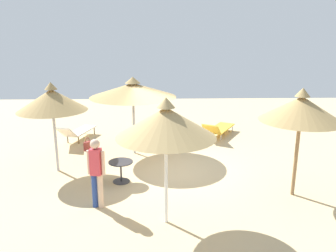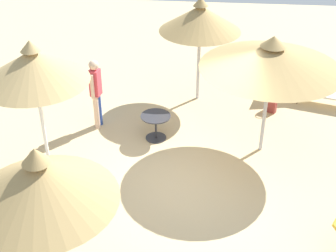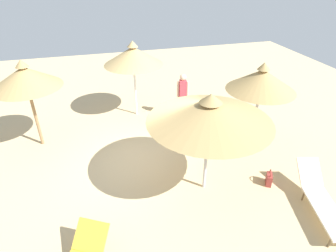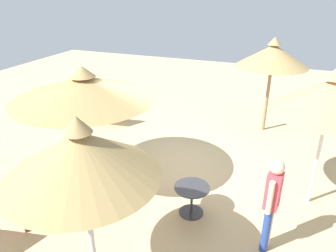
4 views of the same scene
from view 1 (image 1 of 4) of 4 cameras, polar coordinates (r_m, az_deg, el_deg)
ground at (r=10.78m, az=0.62°, el=-7.55°), size 24.00×24.00×0.10m
parasol_umbrella_edge at (r=7.07m, az=-0.34°, el=0.65°), size 2.14×2.14×2.88m
parasol_umbrella_near_left at (r=11.64m, az=-5.94°, el=6.08°), size 2.97×2.97×2.73m
parasol_umbrella_back at (r=9.02m, az=21.56°, el=2.72°), size 2.06×2.06×2.86m
parasol_umbrella_center at (r=10.58m, az=-19.00°, el=4.18°), size 2.06×2.06×2.78m
lounge_chair_near_right at (r=13.89m, az=-15.10°, el=-0.88°), size 1.14×2.30×0.82m
lounge_chair_far_left at (r=14.18m, az=8.52°, el=-0.40°), size 1.69×2.27×0.74m
person_standing_front at (r=8.33m, az=-12.00°, el=-7.13°), size 0.44×0.26×1.75m
handbag at (r=12.74m, az=-13.40°, el=-3.22°), size 0.27×0.33×0.49m
side_table_round at (r=9.83m, az=-7.96°, el=-7.01°), size 0.70×0.70×0.62m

